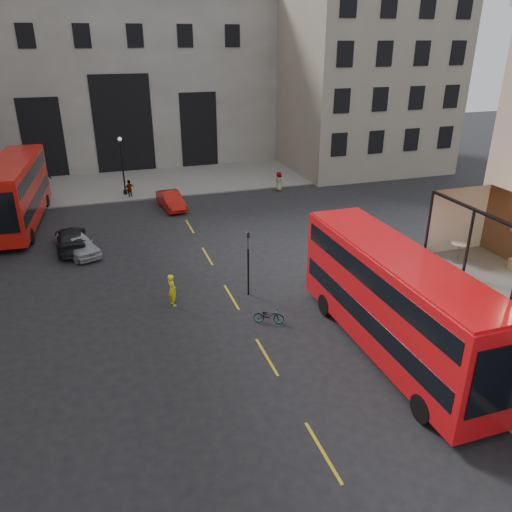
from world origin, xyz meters
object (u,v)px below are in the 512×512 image
object	(u,v)px
traffic_light_far	(6,197)
cafe_table_far	(459,249)
pedestrian_c	(130,189)
car_b	(171,200)
car_a	(78,244)
bus_far	(16,190)
pedestrian_b	(46,178)
street_lamp_b	(123,170)
car_c	(71,239)
pedestrian_a	(28,214)
pedestrian_d	(279,181)
bus_near	(394,298)
traffic_light_near	(248,255)
bicycle	(269,316)
cyclist	(172,290)

from	to	relation	value
traffic_light_far	cafe_table_far	world-z (taller)	cafe_table_far
pedestrian_c	cafe_table_far	bearing A→B (deg)	81.46
car_b	car_a	bearing A→B (deg)	-140.64
bus_far	pedestrian_b	bearing A→B (deg)	83.07
traffic_light_far	street_lamp_b	bearing A→B (deg)	33.69
car_c	pedestrian_a	size ratio (longest dim) A/B	3.11
traffic_light_far	pedestrian_d	distance (m)	23.24
pedestrian_d	cafe_table_far	world-z (taller)	cafe_table_far
car_a	pedestrian_d	distance (m)	20.70
bus_near	car_a	size ratio (longest dim) A/B	2.90
bus_far	pedestrian_a	distance (m)	2.08
traffic_light_far	street_lamp_b	xyz separation A→B (m)	(9.00, 6.00, -0.03)
traffic_light_far	pedestrian_d	xyz separation A→B (m)	(22.98, 3.08, -1.53)
traffic_light_near	bus_far	xyz separation A→B (m)	(-13.28, 16.45, 0.40)
street_lamp_b	car_b	size ratio (longest dim) A/B	1.21
street_lamp_b	cafe_table_far	world-z (taller)	cafe_table_far
car_a	pedestrian_a	size ratio (longest dim) A/B	2.65
pedestrian_d	pedestrian_c	bearing A→B (deg)	62.81
bus_far	traffic_light_near	bearing A→B (deg)	-51.09
traffic_light_near	cafe_table_far	size ratio (longest dim) A/B	4.45
traffic_light_near	cafe_table_far	world-z (taller)	cafe_table_far
car_a	bicycle	world-z (taller)	car_a
traffic_light_far	car_a	world-z (taller)	traffic_light_far
traffic_light_near	pedestrian_a	bearing A→B (deg)	127.93
cyclist	bus_far	bearing A→B (deg)	10.13
cyclist	pedestrian_b	world-z (taller)	pedestrian_b
street_lamp_b	car_b	xyz separation A→B (m)	(3.39, -5.14, -1.67)
car_c	traffic_light_far	bearing A→B (deg)	-56.17
bus_far	pedestrian_c	xyz separation A→B (m)	(8.62, 4.59, -1.99)
street_lamp_b	bus_far	distance (m)	9.98
traffic_light_near	car_c	distance (m)	14.05
traffic_light_near	car_b	size ratio (longest dim) A/B	0.86
car_c	pedestrian_c	xyz separation A→B (m)	(4.88, 10.87, 0.10)
car_a	street_lamp_b	bearing A→B (deg)	49.34
bicycle	street_lamp_b	bearing A→B (deg)	35.96
bicycle	pedestrian_a	bearing A→B (deg)	57.80
bus_near	bus_far	bearing A→B (deg)	126.78
street_lamp_b	pedestrian_a	distance (m)	9.71
bus_near	pedestrian_c	xyz separation A→B (m)	(-9.16, 28.38, -1.97)
pedestrian_b	pedestrian_a	bearing A→B (deg)	-141.53
traffic_light_near	pedestrian_b	bearing A→B (deg)	113.83
bus_far	car_c	size ratio (longest dim) A/B	2.53
car_c	bicycle	xyz separation A→B (m)	(9.62, -13.39, -0.33)
traffic_light_far	cafe_table_far	bearing A→B (deg)	-49.19
traffic_light_near	bus_near	xyz separation A→B (m)	(4.50, -7.34, 0.37)
car_c	car_b	bearing A→B (deg)	-143.49
street_lamp_b	pedestrian_b	size ratio (longest dim) A/B	2.76
traffic_light_near	car_a	bearing A→B (deg)	135.26
pedestrian_a	pedestrian_c	xyz separation A→B (m)	(8.10, 4.67, 0.02)
street_lamp_b	traffic_light_far	bearing A→B (deg)	-146.31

